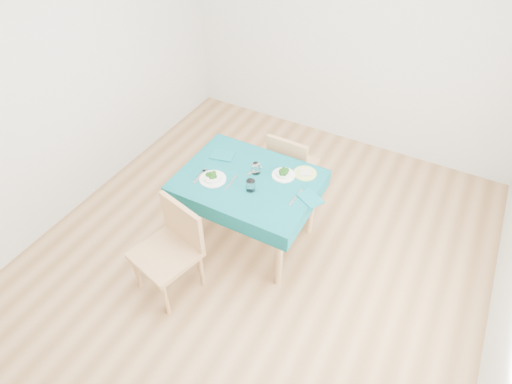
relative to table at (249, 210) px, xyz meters
The scene contains 16 objects.
room_shell 1.01m from the table, 47.13° to the right, with size 4.02×4.52×2.73m.
table is the anchor object (origin of this frame).
chair_near 0.91m from the table, 111.47° to the right, with size 0.47×0.51×1.17m, color tan.
chair_far 0.76m from the table, 81.21° to the left, with size 0.42×0.46×1.04m, color tan.
bowl_near 0.52m from the table, 150.04° to the right, with size 0.23×0.23×0.07m, color white, non-canonical shape.
bowl_far 0.52m from the table, 36.64° to the left, with size 0.21×0.21×0.06m, color white, non-canonical shape.
fork_near 0.57m from the table, 155.58° to the right, with size 0.03×0.19×0.00m, color silver.
knife_near 0.41m from the table, 135.15° to the right, with size 0.02×0.20×0.00m, color silver.
fork_far 0.40m from the table, 93.59° to the left, with size 0.02×0.16×0.00m, color silver.
knife_far 0.60m from the table, ahead, with size 0.02×0.23×0.00m, color silver.
napkin_near 0.56m from the table, 155.21° to the left, with size 0.21×0.14×0.01m, color #0B5B62.
napkin_far 0.69m from the table, ahead, with size 0.20×0.14×0.01m, color #0B5B62.
tumbler_center 0.44m from the table, 80.24° to the left, with size 0.08×0.08×0.10m, color white.
tumbler_side 0.45m from the table, 52.02° to the right, with size 0.08×0.08×0.10m, color white.
side_plate 0.63m from the table, 36.43° to the left, with size 0.20×0.20×0.01m, color #B6D668.
bread_slice 0.64m from the table, 36.43° to the left, with size 0.10×0.10×0.01m, color beige.
Camera 1 is at (1.21, -2.22, 3.19)m, focal length 30.00 mm.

